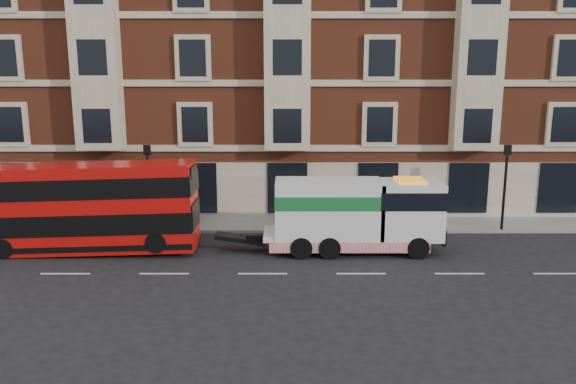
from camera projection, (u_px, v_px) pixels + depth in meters
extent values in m
plane|color=black|center=(263.00, 274.00, 22.73)|extent=(120.00, 120.00, 0.00)
cube|color=slate|center=(269.00, 224.00, 30.06)|extent=(90.00, 3.00, 0.15)
cube|color=brown|center=(280.00, 58.00, 35.61)|extent=(45.00, 12.00, 18.00)
cylinder|color=black|center=(149.00, 191.00, 28.37)|extent=(0.14, 0.14, 4.00)
cube|color=black|center=(147.00, 150.00, 27.94)|extent=(0.35, 0.15, 0.50)
cylinder|color=black|center=(504.00, 191.00, 28.37)|extent=(0.14, 0.14, 4.00)
cube|color=black|center=(508.00, 150.00, 27.95)|extent=(0.35, 0.15, 0.50)
cube|color=#BB0D0A|center=(85.00, 207.00, 25.19)|extent=(9.87, 2.20, 3.88)
cube|color=black|center=(86.00, 220.00, 25.31)|extent=(9.91, 2.26, 0.93)
cube|color=black|center=(84.00, 185.00, 24.99)|extent=(9.91, 2.26, 0.88)
cylinder|color=black|center=(3.00, 249.00, 24.54)|extent=(0.92, 0.28, 0.92)
cylinder|color=black|center=(24.00, 236.00, 26.49)|extent=(0.92, 0.28, 0.92)
cylinder|color=black|center=(156.00, 243.00, 24.49)|extent=(0.92, 0.28, 0.92)
cylinder|color=black|center=(166.00, 230.00, 26.44)|extent=(0.92, 0.28, 0.92)
cube|color=silver|center=(351.00, 234.00, 25.45)|extent=(7.93, 2.03, 0.26)
cube|color=silver|center=(409.00, 209.00, 25.22)|extent=(2.82, 2.20, 2.56)
cube|color=silver|center=(328.00, 208.00, 25.21)|extent=(4.76, 2.20, 2.56)
cube|color=#16672B|center=(329.00, 199.00, 25.12)|extent=(4.80, 2.24, 0.62)
cube|color=red|center=(347.00, 240.00, 25.51)|extent=(7.05, 2.26, 0.48)
cylinder|color=black|center=(418.00, 248.00, 24.55)|extent=(0.97, 0.31, 0.97)
cylinder|color=black|center=(408.00, 235.00, 26.50)|extent=(0.97, 0.31, 0.97)
cylinder|color=black|center=(329.00, 248.00, 24.54)|extent=(0.97, 0.35, 0.97)
cylinder|color=black|center=(326.00, 235.00, 26.49)|extent=(0.97, 0.35, 0.97)
cylinder|color=black|center=(301.00, 248.00, 24.54)|extent=(0.97, 0.35, 0.97)
cylinder|color=black|center=(300.00, 235.00, 26.49)|extent=(0.97, 0.35, 0.97)
imported|color=#1C2939|center=(93.00, 212.00, 29.31)|extent=(0.55, 0.36, 1.50)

